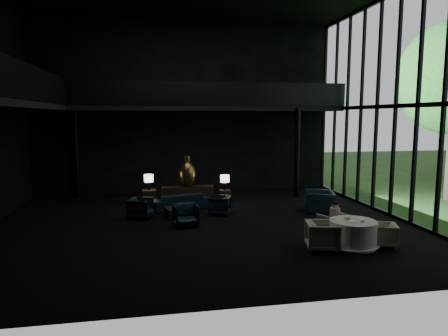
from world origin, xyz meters
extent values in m
cube|color=black|center=(0.00, 0.00, 0.00)|extent=(14.00, 12.00, 0.02)
cube|color=black|center=(0.00, 6.00, 4.00)|extent=(14.00, 0.04, 8.00)
cube|color=black|center=(0.00, -6.00, 4.00)|extent=(14.00, 0.04, 8.00)
cube|color=black|center=(-6.00, 0.00, 4.00)|extent=(2.00, 12.00, 0.25)
cube|color=black|center=(1.00, 5.00, 4.00)|extent=(12.00, 2.00, 0.25)
cube|color=black|center=(-5.00, 0.00, 4.60)|extent=(0.06, 12.00, 1.00)
cube|color=black|center=(1.00, 4.00, 4.60)|extent=(12.00, 0.06, 1.00)
cylinder|color=black|center=(-5.00, 5.70, 2.00)|extent=(0.24, 0.24, 4.00)
cylinder|color=black|center=(4.80, 4.00, 2.00)|extent=(0.24, 0.24, 4.00)
cube|color=black|center=(-0.19, 3.59, 0.35)|extent=(2.18, 0.49, 0.69)
ellipsoid|color=olive|center=(-0.19, 3.55, 1.23)|extent=(0.69, 0.69, 1.08)
cylinder|color=olive|center=(-0.19, 3.55, 1.88)|extent=(0.24, 0.24, 0.22)
cube|color=black|center=(-1.79, 3.49, 0.31)|extent=(0.56, 0.56, 0.62)
cylinder|color=black|center=(-1.79, 3.52, 0.78)|extent=(0.11, 0.11, 0.33)
cylinder|color=white|center=(-1.79, 3.52, 1.10)|extent=(0.38, 0.38, 0.30)
cube|color=black|center=(1.41, 3.53, 0.25)|extent=(0.46, 0.46, 0.50)
cylinder|color=black|center=(1.41, 3.53, 0.67)|extent=(0.12, 0.12, 0.34)
cylinder|color=white|center=(1.41, 3.53, 0.99)|extent=(0.38, 0.38, 0.31)
imported|color=black|center=(-0.60, 2.42, 0.45)|extent=(2.40, 1.22, 0.90)
imported|color=black|center=(-2.09, 1.27, 0.41)|extent=(0.96, 0.99, 0.83)
imported|color=#142D3C|center=(0.80, 1.32, 0.38)|extent=(0.92, 0.95, 0.76)
imported|color=black|center=(-0.58, -0.04, 0.42)|extent=(0.89, 0.84, 0.84)
imported|color=#1C2E42|center=(4.67, 1.10, 0.57)|extent=(1.21, 1.51, 1.15)
cube|color=black|center=(-0.78, 1.16, 0.18)|extent=(0.96, 0.96, 0.36)
cylinder|color=white|center=(3.85, -3.02, 0.38)|extent=(1.29, 1.29, 0.75)
cone|color=white|center=(3.85, -3.02, 0.05)|extent=(1.46, 1.46, 0.10)
imported|color=tan|center=(3.74, -2.10, 0.41)|extent=(1.00, 0.96, 0.82)
imported|color=gray|center=(4.73, -3.11, 0.33)|extent=(0.81, 0.83, 0.67)
imported|color=tan|center=(2.90, -3.11, 0.48)|extent=(1.06, 1.10, 0.96)
cylinder|color=pink|center=(3.79, -1.99, 0.67)|extent=(0.30, 0.30, 0.43)
sphere|color=#D8A884|center=(3.79, -1.99, 0.99)|extent=(0.22, 0.22, 0.22)
ellipsoid|color=black|center=(3.79, -1.99, 1.02)|extent=(0.23, 0.23, 0.15)
cylinder|color=white|center=(3.77, -3.14, 0.76)|extent=(0.29, 0.29, 0.01)
cylinder|color=white|center=(4.08, -2.82, 0.76)|extent=(0.25, 0.25, 0.02)
cylinder|color=white|center=(4.04, -3.16, 0.76)|extent=(0.15, 0.15, 0.01)
cylinder|color=white|center=(4.08, -3.14, 0.79)|extent=(0.10, 0.10, 0.06)
ellipsoid|color=white|center=(3.74, -2.87, 0.79)|extent=(0.18, 0.18, 0.09)
cylinder|color=#99999E|center=(3.97, -3.24, 0.79)|extent=(0.08, 0.08, 0.07)
camera|label=1|loc=(-1.64, -13.03, 3.65)|focal=32.00mm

